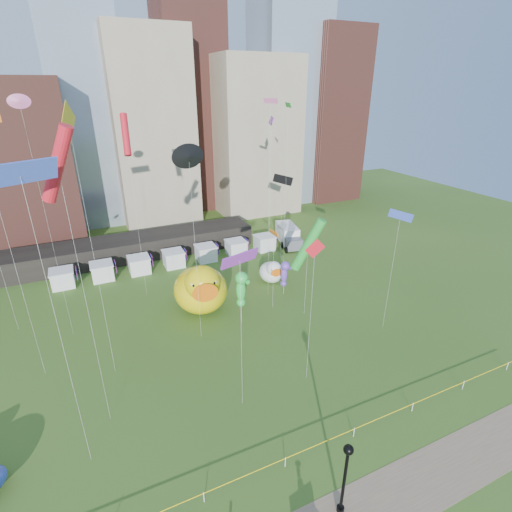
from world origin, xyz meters
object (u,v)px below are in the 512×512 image
small_duck (272,271)px  seahorse_green (241,287)px  big_duck (201,288)px  seahorse_purple (284,272)px  box_truck (288,235)px  lamppost (345,472)px

small_duck → seahorse_green: seahorse_green is taller
big_duck → seahorse_purple: big_duck is taller
seahorse_purple → box_truck: 17.27m
big_duck → small_duck: 11.40m
box_truck → small_duck: bearing=-116.1°
small_duck → seahorse_purple: 3.96m
big_duck → seahorse_purple: size_ratio=1.99×
seahorse_green → box_truck: size_ratio=0.83×
seahorse_green → lamppost: (-2.60, -22.12, -1.05)m
lamppost → seahorse_purple: bearing=68.7°
big_duck → seahorse_green: 5.72m
lamppost → big_duck: bearing=91.5°
small_duck → seahorse_green: bearing=-125.2°
small_duck → lamppost: size_ratio=0.80×
seahorse_green → big_duck: bearing=111.8°
seahorse_green → seahorse_purple: seahorse_green is taller
big_duck → lamppost: big_duck is taller
seahorse_green → lamppost: size_ratio=1.08×
seahorse_purple → small_duck: bearing=65.0°
big_duck → box_truck: big_duck is taller
seahorse_green → box_truck: seahorse_green is taller
lamppost → seahorse_green: bearing=83.3°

